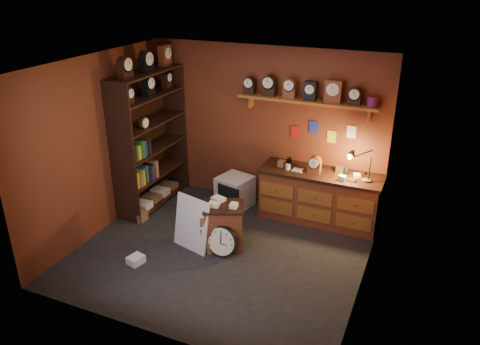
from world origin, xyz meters
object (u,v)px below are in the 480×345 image
Objects in this scene: low_cabinet at (224,224)px; big_round_clock at (222,241)px; shelving_unit at (149,134)px; workbench at (320,194)px.

low_cabinet is 0.30m from big_round_clock.
big_round_clock is (1.84, -1.05, -1.02)m from shelving_unit.
low_cabinet is 1.59× the size of big_round_clock.
shelving_unit is 2.12m from low_cabinet.
workbench is 2.57× the size of low_cabinet.
workbench is at bearing 9.87° from shelving_unit.
low_cabinet reaches higher than big_round_clock.
shelving_unit is 5.48× the size of big_round_clock.
big_round_clock is at bearing -29.78° from shelving_unit.
big_round_clock is at bearing -93.93° from low_cabinet.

